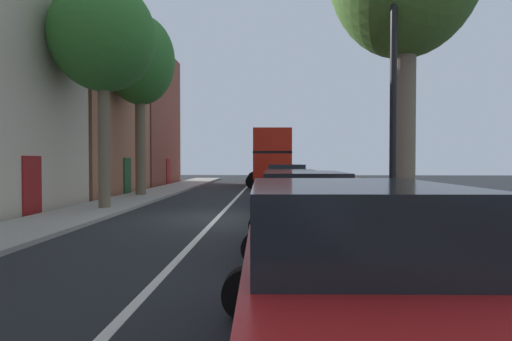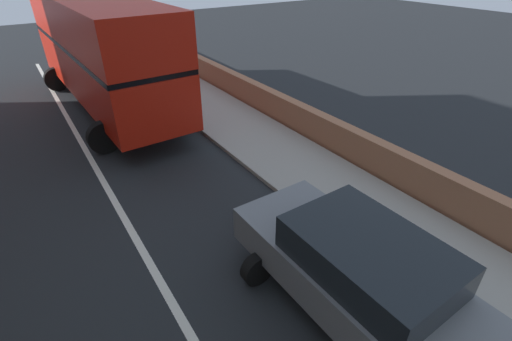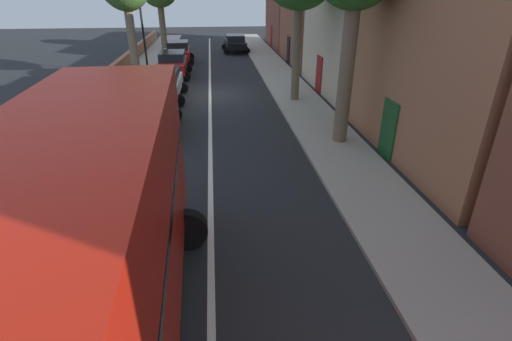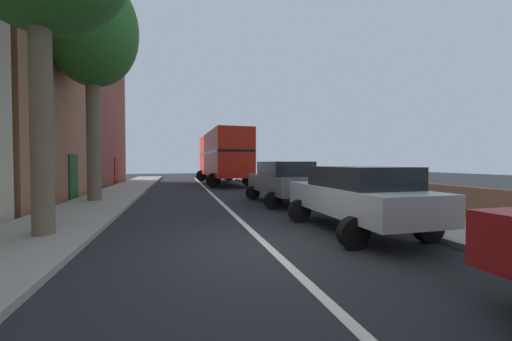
% 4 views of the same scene
% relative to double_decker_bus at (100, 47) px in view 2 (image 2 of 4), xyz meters
% --- Properties ---
extents(double_decker_bus, '(3.82, 10.68, 4.06)m').
position_rel_double_decker_bus_xyz_m(double_decker_bus, '(0.00, 0.00, 0.00)').
color(double_decker_bus, '#B81A0D').
rests_on(double_decker_bus, ground).
extents(parked_car_grey_right_0, '(2.54, 4.54, 1.75)m').
position_rel_double_decker_bus_xyz_m(parked_car_grey_right_0, '(0.80, -12.02, -1.37)').
color(parked_car_grey_right_0, slate).
rests_on(parked_car_grey_right_0, ground).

